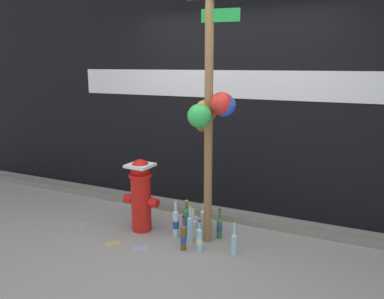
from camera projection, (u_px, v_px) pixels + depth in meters
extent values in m
plane|color=gray|center=(183.00, 256.00, 3.74)|extent=(14.00, 14.00, 0.00)
cube|color=black|center=(237.00, 73.00, 4.69)|extent=(10.00, 0.20, 3.47)
cube|color=silver|center=(275.00, 85.00, 4.42)|extent=(5.44, 0.01, 0.34)
cube|color=slate|center=(220.00, 216.00, 4.64)|extent=(8.00, 0.12, 0.08)
cylinder|color=olive|center=(209.00, 115.00, 3.78)|extent=(0.08, 0.08, 2.70)
cube|color=#198C33|center=(221.00, 15.00, 3.53)|extent=(0.37, 0.07, 0.12)
sphere|color=blue|center=(224.00, 105.00, 3.72)|extent=(0.23, 0.23, 0.23)
sphere|color=red|center=(221.00, 104.00, 3.70)|extent=(0.23, 0.23, 0.23)
sphere|color=green|center=(199.00, 116.00, 3.63)|extent=(0.23, 0.23, 0.23)
sphere|color=orange|center=(206.00, 111.00, 3.91)|extent=(0.23, 0.23, 0.23)
sphere|color=brown|center=(203.00, 125.00, 3.92)|extent=(0.14, 0.14, 0.14)
sphere|color=brown|center=(203.00, 114.00, 3.90)|extent=(0.10, 0.10, 0.10)
sphere|color=brown|center=(200.00, 111.00, 3.90)|extent=(0.04, 0.04, 0.04)
sphere|color=brown|center=(206.00, 111.00, 3.88)|extent=(0.04, 0.04, 0.04)
sphere|color=brown|center=(201.00, 115.00, 3.86)|extent=(0.04, 0.04, 0.04)
cylinder|color=red|center=(141.00, 203.00, 4.27)|extent=(0.22, 0.22, 0.63)
cylinder|color=red|center=(140.00, 175.00, 4.20)|extent=(0.25, 0.25, 0.03)
sphere|color=red|center=(140.00, 169.00, 4.18)|extent=(0.21, 0.21, 0.21)
cylinder|color=red|center=(129.00, 199.00, 4.33)|extent=(0.10, 0.10, 0.10)
cylinder|color=red|center=(154.00, 203.00, 4.20)|extent=(0.10, 0.10, 0.10)
cube|color=white|center=(140.00, 165.00, 4.18)|extent=(0.28, 0.28, 0.03)
cylinder|color=silver|center=(203.00, 224.00, 4.16)|extent=(0.08, 0.08, 0.28)
cone|color=silver|center=(204.00, 210.00, 4.13)|extent=(0.08, 0.08, 0.03)
cylinder|color=silver|center=(204.00, 206.00, 4.12)|extent=(0.03, 0.03, 0.07)
cylinder|color=black|center=(204.00, 202.00, 4.11)|extent=(0.03, 0.03, 0.01)
cylinder|color=silver|center=(193.00, 229.00, 4.12)|extent=(0.08, 0.08, 0.19)
cone|color=silver|center=(193.00, 220.00, 4.09)|extent=(0.08, 0.08, 0.03)
cylinder|color=silver|center=(193.00, 214.00, 4.08)|extent=(0.04, 0.04, 0.10)
cylinder|color=silver|center=(193.00, 229.00, 4.12)|extent=(0.08, 0.08, 0.05)
cylinder|color=gold|center=(193.00, 209.00, 4.07)|extent=(0.04, 0.04, 0.01)
cylinder|color=#93CCE0|center=(200.00, 240.00, 3.83)|extent=(0.06, 0.06, 0.23)
cone|color=#93CCE0|center=(200.00, 229.00, 3.80)|extent=(0.06, 0.06, 0.02)
cylinder|color=#93CCE0|center=(200.00, 225.00, 3.79)|extent=(0.02, 0.02, 0.06)
cylinder|color=silver|center=(200.00, 241.00, 3.83)|extent=(0.06, 0.06, 0.07)
cylinder|color=black|center=(200.00, 221.00, 3.78)|extent=(0.02, 0.02, 0.01)
cylinder|color=#337038|center=(186.00, 223.00, 4.17)|extent=(0.07, 0.07, 0.29)
cone|color=#337038|center=(186.00, 209.00, 4.14)|extent=(0.07, 0.07, 0.03)
cylinder|color=#337038|center=(186.00, 205.00, 4.13)|extent=(0.03, 0.03, 0.07)
cylinder|color=#1E478C|center=(186.00, 220.00, 4.17)|extent=(0.07, 0.07, 0.11)
cylinder|color=gold|center=(186.00, 201.00, 4.12)|extent=(0.04, 0.04, 0.01)
cylinder|color=#337038|center=(219.00, 229.00, 4.12)|extent=(0.06, 0.06, 0.20)
cone|color=#337038|center=(220.00, 220.00, 4.09)|extent=(0.06, 0.06, 0.02)
cylinder|color=#337038|center=(220.00, 214.00, 4.08)|extent=(0.02, 0.02, 0.10)
cylinder|color=#1E478C|center=(219.00, 228.00, 4.11)|extent=(0.06, 0.06, 0.08)
cylinder|color=black|center=(220.00, 210.00, 4.07)|extent=(0.03, 0.03, 0.01)
cylinder|color=silver|center=(208.00, 221.00, 4.35)|extent=(0.08, 0.08, 0.18)
cone|color=silver|center=(208.00, 212.00, 4.33)|extent=(0.08, 0.08, 0.03)
cylinder|color=silver|center=(208.00, 208.00, 4.32)|extent=(0.03, 0.03, 0.07)
cylinder|color=#1E478C|center=(208.00, 221.00, 4.35)|extent=(0.08, 0.08, 0.07)
cylinder|color=black|center=(208.00, 205.00, 4.31)|extent=(0.03, 0.03, 0.01)
cylinder|color=brown|center=(183.00, 238.00, 3.85)|extent=(0.06, 0.06, 0.25)
cone|color=brown|center=(183.00, 226.00, 3.82)|extent=(0.06, 0.06, 0.02)
cylinder|color=brown|center=(183.00, 221.00, 3.80)|extent=(0.02, 0.02, 0.08)
cylinder|color=#1E478C|center=(183.00, 240.00, 3.85)|extent=(0.06, 0.06, 0.08)
cylinder|color=black|center=(183.00, 217.00, 3.79)|extent=(0.02, 0.02, 0.01)
cylinder|color=#93CCE0|center=(234.00, 245.00, 3.76)|extent=(0.06, 0.06, 0.20)
cone|color=#93CCE0|center=(234.00, 234.00, 3.74)|extent=(0.06, 0.06, 0.02)
cylinder|color=#93CCE0|center=(234.00, 229.00, 3.72)|extent=(0.03, 0.03, 0.10)
cylinder|color=gold|center=(235.00, 223.00, 3.71)|extent=(0.03, 0.03, 0.01)
cylinder|color=#B2DBEA|center=(176.00, 224.00, 4.16)|extent=(0.06, 0.06, 0.28)
cone|color=#B2DBEA|center=(176.00, 211.00, 4.12)|extent=(0.06, 0.06, 0.03)
cylinder|color=#B2DBEA|center=(176.00, 206.00, 4.11)|extent=(0.03, 0.03, 0.09)
cylinder|color=#1E478C|center=(176.00, 225.00, 4.16)|extent=(0.07, 0.07, 0.09)
cylinder|color=gold|center=(176.00, 201.00, 4.10)|extent=(0.04, 0.04, 0.01)
cylinder|color=#93CCE0|center=(190.00, 230.00, 4.02)|extent=(0.06, 0.06, 0.26)
cone|color=#93CCE0|center=(190.00, 217.00, 3.99)|extent=(0.06, 0.06, 0.03)
cylinder|color=#93CCE0|center=(190.00, 212.00, 3.98)|extent=(0.03, 0.03, 0.10)
cylinder|color=gold|center=(190.00, 207.00, 3.96)|extent=(0.04, 0.04, 0.01)
cube|color=tan|center=(82.00, 224.00, 4.49)|extent=(0.10, 0.10, 0.01)
cube|color=#8C99B2|center=(141.00, 248.00, 3.89)|extent=(0.20, 0.18, 0.01)
cube|color=tan|center=(113.00, 243.00, 4.00)|extent=(0.19, 0.19, 0.01)
cube|color=silver|center=(193.00, 215.00, 4.76)|extent=(0.17, 0.11, 0.01)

